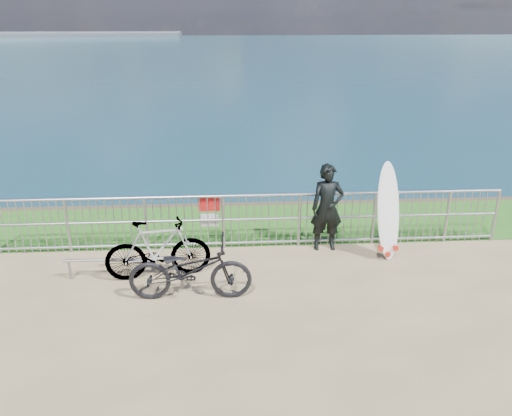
{
  "coord_description": "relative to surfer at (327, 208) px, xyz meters",
  "views": [
    {
      "loc": [
        -0.4,
        -7.38,
        4.49
      ],
      "look_at": [
        0.12,
        1.2,
        1.0
      ],
      "focal_mm": 35.0,
      "sensor_mm": 36.0,
      "label": 1
    }
  ],
  "objects": [
    {
      "name": "grass_strip",
      "position": [
        -1.51,
        1.25,
        -0.86
      ],
      "size": [
        120.0,
        120.0,
        0.0
      ],
      "primitive_type": "plane",
      "color": "#1F5517",
      "rests_on": "ground"
    },
    {
      "name": "seascape",
      "position": [
        -45.26,
        146.04,
        -4.9
      ],
      "size": [
        260.0,
        260.0,
        5.0
      ],
      "color": "brown",
      "rests_on": "ground"
    },
    {
      "name": "bicycle_near",
      "position": [
        -2.55,
        -1.67,
        -0.34
      ],
      "size": [
        2.01,
        0.74,
        1.05
      ],
      "primitive_type": "imported",
      "rotation": [
        0.0,
        0.0,
        1.55
      ],
      "color": "black",
      "rests_on": "ground"
    },
    {
      "name": "railing",
      "position": [
        -1.51,
        0.15,
        -0.29
      ],
      "size": [
        10.06,
        0.1,
        1.13
      ],
      "color": "gray",
      "rests_on": "ground"
    },
    {
      "name": "bike_rack",
      "position": [
        -3.87,
        -0.95,
        -0.54
      ],
      "size": [
        1.89,
        0.05,
        0.39
      ],
      "color": "gray",
      "rests_on": "ground"
    },
    {
      "name": "surfer",
      "position": [
        0.0,
        0.0,
        0.0
      ],
      "size": [
        0.63,
        0.42,
        1.73
      ],
      "primitive_type": "imported",
      "rotation": [
        0.0,
        0.0,
        -0.0
      ],
      "color": "black",
      "rests_on": "ground"
    },
    {
      "name": "bicycle_far",
      "position": [
        -3.16,
        -0.95,
        -0.32
      ],
      "size": [
        1.89,
        0.78,
        1.1
      ],
      "primitive_type": "imported",
      "rotation": [
        0.0,
        0.0,
        1.72
      ],
      "color": "black",
      "rests_on": "ground"
    },
    {
      "name": "surfboard",
      "position": [
        1.07,
        -0.42,
        -0.0
      ],
      "size": [
        0.6,
        0.57,
        1.87
      ],
      "color": "white",
      "rests_on": "ground"
    }
  ]
}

